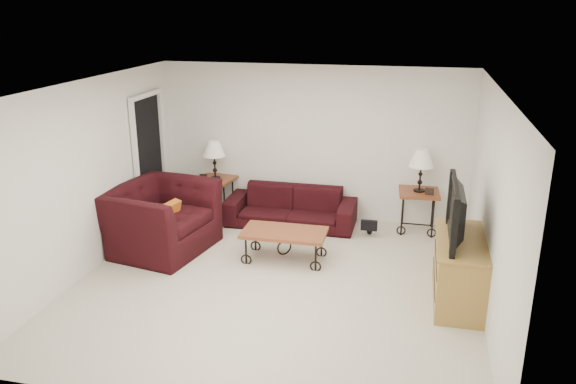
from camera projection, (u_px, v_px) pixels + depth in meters
The scene contains 20 objects.
ground at pixel (276, 283), 7.30m from camera, with size 5.00×5.00×0.00m, color #BEB3A2.
wall_back at pixel (313, 143), 9.22m from camera, with size 5.00×0.02×2.50m, color silver.
wall_front at pixel (199, 284), 4.59m from camera, with size 5.00×0.02×2.50m, color silver.
wall_left at pixel (89, 177), 7.43m from camera, with size 0.02×5.00×2.50m, color silver.
wall_right at pixel (492, 206), 6.37m from camera, with size 0.02×5.00×2.50m, color silver.
ceiling at pixel (274, 86), 6.51m from camera, with size 5.00×5.00×0.00m, color white.
doorway at pixel (149, 161), 9.03m from camera, with size 0.08×0.94×2.04m, color black.
sofa at pixel (291, 207), 9.13m from camera, with size 2.06×0.81×0.60m, color black.
side_table_left at pixel (216, 196), 9.57m from camera, with size 0.58×0.58×0.64m, color brown.
side_table_right at pixel (418, 211), 8.86m from camera, with size 0.60×0.60×0.66m, color brown.
lamp_left at pixel (215, 160), 9.37m from camera, with size 0.36×0.36×0.64m, color black, non-canonical shape.
lamp_right at pixel (421, 171), 8.66m from camera, with size 0.37×0.37×0.66m, color black, non-canonical shape.
photo_frame_left at pixel (203, 177), 9.34m from camera, with size 0.13×0.02×0.11m, color black.
photo_frame_right at pixel (429, 191), 8.57m from camera, with size 0.13×0.02×0.11m, color black.
coffee_table at pixel (284, 245), 7.89m from camera, with size 1.15×0.62×0.43m, color brown.
armchair at pixel (160, 218), 8.17m from camera, with size 1.45×1.27×0.94m, color black.
throw_pillow at pixel (168, 217), 8.07m from camera, with size 0.43×0.11×0.43m, color orange.
tv_stand at pixel (459, 270), 6.76m from camera, with size 0.55×1.32×0.79m, color #9F763B.
television at pixel (463, 212), 6.53m from camera, with size 1.18×0.15×0.68m, color black.
backpack at pixel (370, 219), 8.75m from camera, with size 0.38×0.29×0.49m, color black.
Camera 1 is at (1.62, -6.36, 3.40)m, focal length 35.60 mm.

